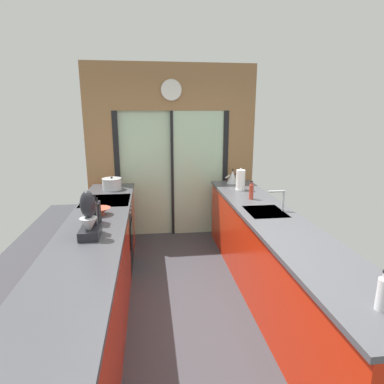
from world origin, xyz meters
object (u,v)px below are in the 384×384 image
object	(u,v)px
oven_range	(108,235)
stand_mixer	(89,219)
kettle	(233,177)
paper_towel_roll	(241,180)
soap_bottle_near	(383,293)
soap_bottle_far	(251,192)
mixing_bowl	(100,211)
knife_block	(96,213)
stock_pot	(112,184)

from	to	relation	value
oven_range	stand_mixer	distance (m)	1.36
kettle	paper_towel_roll	distance (m)	0.44
soap_bottle_near	paper_towel_roll	distance (m)	2.83
soap_bottle_far	mixing_bowl	bearing A→B (deg)	-167.34
soap_bottle_near	soap_bottle_far	world-z (taller)	soap_bottle_near
knife_block	mixing_bowl	bearing A→B (deg)	90.00
stand_mixer	soap_bottle_far	xyz separation A→B (m)	(1.78, 1.03, -0.06)
soap_bottle_near	paper_towel_roll	xyz separation A→B (m)	(-0.00, 2.83, 0.04)
stand_mixer	mixing_bowl	bearing A→B (deg)	90.00
kettle	paper_towel_roll	xyz separation A→B (m)	(-0.00, -0.44, 0.04)
stock_pot	soap_bottle_far	world-z (taller)	soap_bottle_far
mixing_bowl	knife_block	bearing A→B (deg)	-90.00
mixing_bowl	soap_bottle_far	world-z (taller)	soap_bottle_far
paper_towel_roll	kettle	bearing A→B (deg)	89.69
stand_mixer	paper_towel_roll	distance (m)	2.34
oven_range	soap_bottle_far	size ratio (longest dim) A/B	3.94
mixing_bowl	paper_towel_roll	world-z (taller)	paper_towel_roll
stock_pot	soap_bottle_far	size ratio (longest dim) A/B	1.16
knife_block	paper_towel_roll	world-z (taller)	paper_towel_roll
mixing_bowl	soap_bottle_far	distance (m)	1.83
stock_pot	mixing_bowl	bearing A→B (deg)	-90.00
knife_block	soap_bottle_near	world-z (taller)	knife_block
oven_range	knife_block	world-z (taller)	knife_block
kettle	soap_bottle_near	size ratio (longest dim) A/B	1.09
stand_mixer	soap_bottle_near	bearing A→B (deg)	-36.46
stock_pot	soap_bottle_near	world-z (taller)	soap_bottle_near
stand_mixer	stock_pot	distance (m)	1.78
stock_pot	oven_range	bearing A→B (deg)	-91.85
knife_block	kettle	distance (m)	2.40
stock_pot	paper_towel_roll	xyz separation A→B (m)	(1.78, -0.26, 0.06)
stock_pot	paper_towel_roll	distance (m)	1.80
knife_block	soap_bottle_far	bearing A→B (deg)	20.93
stand_mixer	soap_bottle_far	distance (m)	2.06
soap_bottle_far	paper_towel_roll	size ratio (longest dim) A/B	0.75
oven_range	paper_towel_roll	xyz separation A→B (m)	(1.80, 0.31, 0.61)
mixing_bowl	knife_block	distance (m)	0.29
stand_mixer	knife_block	bearing A→B (deg)	90.00
knife_block	soap_bottle_near	size ratio (longest dim) A/B	1.24
knife_block	stand_mixer	bearing A→B (deg)	-90.00
oven_range	stand_mixer	bearing A→B (deg)	-89.13
mixing_bowl	knife_block	xyz separation A→B (m)	(0.00, -0.28, 0.07)
oven_range	kettle	distance (m)	2.03
kettle	soap_bottle_near	distance (m)	3.27
kettle	paper_towel_roll	size ratio (longest dim) A/B	0.82
mixing_bowl	stand_mixer	size ratio (longest dim) A/B	0.51
stock_pot	kettle	world-z (taller)	kettle
oven_range	stand_mixer	size ratio (longest dim) A/B	2.19
stock_pot	kettle	distance (m)	1.79
knife_block	kettle	world-z (taller)	knife_block
mixing_bowl	kettle	xyz separation A→B (m)	(1.78, 1.32, 0.06)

